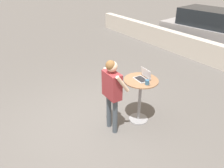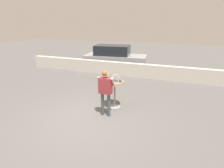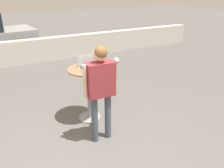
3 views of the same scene
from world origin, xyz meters
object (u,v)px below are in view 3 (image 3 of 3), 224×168
standing_person (101,83)px  laptop (87,65)px  cafe_table (88,85)px  coffee_mug (100,65)px

standing_person → laptop: bearing=83.6°
cafe_table → laptop: 0.39m
cafe_table → coffee_mug: (0.23, -0.04, 0.39)m
laptop → standing_person: bearing=-96.4°
cafe_table → standing_person: standing_person is taller
cafe_table → standing_person: (-0.08, -0.72, 0.33)m
cafe_table → laptop: bearing=84.5°
cafe_table → standing_person: bearing=-96.4°
laptop → coffee_mug: 0.25m
standing_person → coffee_mug: bearing=64.9°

